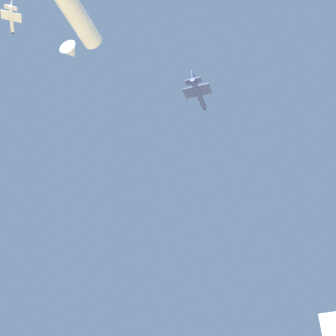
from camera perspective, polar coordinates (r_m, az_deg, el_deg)
chase_jet_right_wing at (r=178.22m, az=-22.81°, el=20.27°), size 14.97×9.33×4.00m
chase_jet_trailing at (r=113.56m, az=4.69°, el=11.25°), size 10.23×14.56×4.00m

